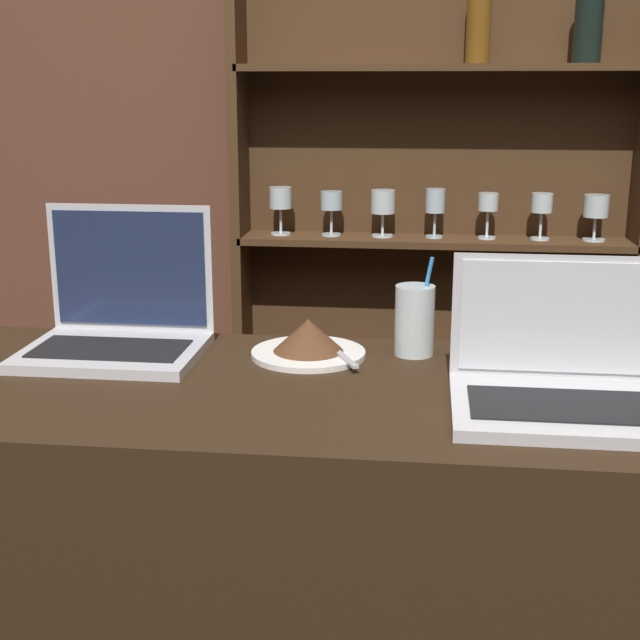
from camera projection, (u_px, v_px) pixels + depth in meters
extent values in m
cube|color=brown|center=(408.00, 142.00, 2.65)|extent=(7.00, 0.06, 2.70)
cube|color=#472D19|center=(242.00, 269.00, 2.69)|extent=(0.03, 0.18, 1.95)
cube|color=#472D19|center=(634.00, 279.00, 2.56)|extent=(0.03, 0.18, 1.95)
cube|color=#472D19|center=(433.00, 268.00, 2.70)|extent=(1.18, 0.02, 1.95)
cube|color=#472D19|center=(429.00, 398.00, 2.73)|extent=(1.14, 0.18, 0.02)
cube|color=#472D19|center=(434.00, 241.00, 2.60)|extent=(1.14, 0.18, 0.02)
cube|color=#472D19|center=(440.00, 68.00, 2.48)|extent=(1.14, 0.18, 0.02)
cylinder|color=silver|center=(281.00, 234.00, 2.65)|extent=(0.06, 0.06, 0.01)
cylinder|color=silver|center=(281.00, 220.00, 2.64)|extent=(0.01, 0.01, 0.07)
cylinder|color=silver|center=(280.00, 198.00, 2.62)|extent=(0.07, 0.07, 0.06)
cylinder|color=silver|center=(331.00, 235.00, 2.63)|extent=(0.06, 0.06, 0.01)
cylinder|color=silver|center=(331.00, 222.00, 2.62)|extent=(0.01, 0.01, 0.07)
cylinder|color=silver|center=(331.00, 200.00, 2.61)|extent=(0.06, 0.06, 0.05)
cylinder|color=silver|center=(382.00, 236.00, 2.61)|extent=(0.06, 0.06, 0.01)
cylinder|color=silver|center=(383.00, 224.00, 2.61)|extent=(0.01, 0.01, 0.06)
cylinder|color=silver|center=(383.00, 202.00, 2.59)|extent=(0.07, 0.07, 0.07)
cylinder|color=silver|center=(434.00, 237.00, 2.60)|extent=(0.05, 0.05, 0.01)
cylinder|color=silver|center=(435.00, 224.00, 2.59)|extent=(0.01, 0.01, 0.07)
cylinder|color=silver|center=(435.00, 201.00, 2.57)|extent=(0.06, 0.06, 0.07)
cylinder|color=silver|center=(487.00, 238.00, 2.58)|extent=(0.05, 0.05, 0.01)
cylinder|color=silver|center=(487.00, 224.00, 2.57)|extent=(0.01, 0.01, 0.08)
cylinder|color=silver|center=(488.00, 202.00, 2.55)|extent=(0.06, 0.06, 0.05)
cylinder|color=silver|center=(540.00, 239.00, 2.56)|extent=(0.05, 0.05, 0.01)
cylinder|color=silver|center=(541.00, 225.00, 2.55)|extent=(0.01, 0.01, 0.07)
cylinder|color=silver|center=(542.00, 203.00, 2.54)|extent=(0.06, 0.06, 0.05)
cylinder|color=silver|center=(594.00, 240.00, 2.55)|extent=(0.06, 0.06, 0.01)
cylinder|color=silver|center=(595.00, 228.00, 2.54)|extent=(0.01, 0.01, 0.06)
cylinder|color=silver|center=(596.00, 206.00, 2.52)|extent=(0.07, 0.07, 0.06)
cylinder|color=brown|center=(479.00, 23.00, 2.43)|extent=(0.07, 0.07, 0.22)
cylinder|color=black|center=(588.00, 30.00, 2.40)|extent=(0.08, 0.08, 0.18)
cube|color=silver|center=(113.00, 352.00, 1.55)|extent=(0.31, 0.24, 0.02)
cube|color=black|center=(110.00, 349.00, 1.54)|extent=(0.26, 0.13, 0.00)
cube|color=silver|center=(131.00, 268.00, 1.63)|extent=(0.31, 0.00, 0.23)
cube|color=#1E2847|center=(130.00, 268.00, 1.63)|extent=(0.28, 0.01, 0.21)
cube|color=silver|center=(568.00, 409.00, 1.28)|extent=(0.33, 0.25, 0.02)
cube|color=black|center=(570.00, 405.00, 1.27)|extent=(0.28, 0.14, 0.00)
cube|color=silver|center=(561.00, 317.00, 1.37)|extent=(0.33, 0.00, 0.19)
cube|color=silver|center=(562.00, 317.00, 1.37)|extent=(0.31, 0.01, 0.17)
cylinder|color=white|center=(308.00, 354.00, 1.56)|extent=(0.20, 0.20, 0.01)
cone|color=#51301C|center=(308.00, 335.00, 1.55)|extent=(0.12, 0.12, 0.06)
cube|color=#B7B7BC|center=(339.00, 353.00, 1.54)|extent=(0.08, 0.16, 0.00)
cylinder|color=silver|center=(415.00, 320.00, 1.56)|extent=(0.07, 0.07, 0.12)
cylinder|color=#338CD8|center=(422.00, 306.00, 1.55)|extent=(0.04, 0.01, 0.17)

